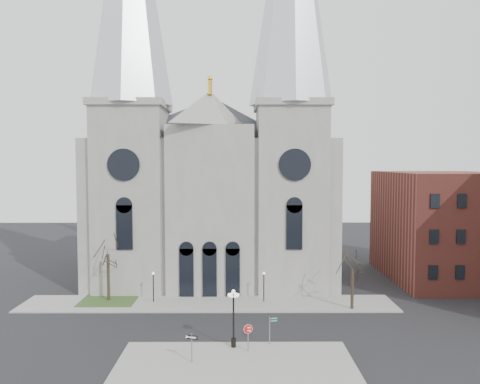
{
  "coord_description": "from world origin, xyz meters",
  "views": [
    {
      "loc": [
        3.2,
        -38.48,
        15.21
      ],
      "look_at": [
        3.39,
        8.0,
        12.3
      ],
      "focal_mm": 35.0,
      "sensor_mm": 36.0,
      "label": 1
    }
  ],
  "objects_px": {
    "street_name_sign": "(271,328)",
    "one_way_sign": "(192,343)",
    "stop_sign": "(248,332)",
    "globe_lamp": "(233,311)"
  },
  "relations": [
    {
      "from": "stop_sign",
      "to": "street_name_sign",
      "type": "relative_size",
      "value": 0.95
    },
    {
      "from": "one_way_sign",
      "to": "stop_sign",
      "type": "bearing_deg",
      "value": 39.65
    },
    {
      "from": "one_way_sign",
      "to": "street_name_sign",
      "type": "relative_size",
      "value": 0.94
    },
    {
      "from": "globe_lamp",
      "to": "stop_sign",
      "type": "bearing_deg",
      "value": -35.25
    },
    {
      "from": "globe_lamp",
      "to": "one_way_sign",
      "type": "xyz_separation_m",
      "value": [
        -3.13,
        -2.9,
        -1.52
      ]
    },
    {
      "from": "globe_lamp",
      "to": "street_name_sign",
      "type": "relative_size",
      "value": 2.05
    },
    {
      "from": "stop_sign",
      "to": "one_way_sign",
      "type": "distance_m",
      "value": 4.78
    },
    {
      "from": "stop_sign",
      "to": "one_way_sign",
      "type": "relative_size",
      "value": 1.01
    },
    {
      "from": "stop_sign",
      "to": "one_way_sign",
      "type": "height_order",
      "value": "stop_sign"
    },
    {
      "from": "street_name_sign",
      "to": "one_way_sign",
      "type": "bearing_deg",
      "value": -164.8
    }
  ]
}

